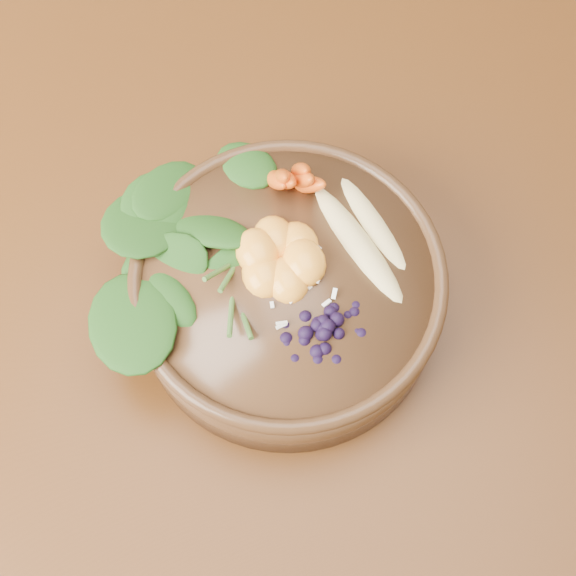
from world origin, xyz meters
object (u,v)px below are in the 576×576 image
dining_table (396,193)px  stoneware_bowl (288,292)px  kale_heap (212,233)px  carrot_cluster (298,164)px  mandarin_cluster (280,251)px  banana_halves (367,226)px  blueberry_pile (324,321)px

dining_table → stoneware_bowl: stoneware_bowl is taller
stoneware_bowl → kale_heap: kale_heap is taller
kale_heap → carrot_cluster: size_ratio=2.38×
kale_heap → mandarin_cluster: bearing=-29.4°
stoneware_bowl → banana_halves: 0.09m
stoneware_bowl → mandarin_cluster: size_ratio=3.15×
mandarin_cluster → blueberry_pile: blueberry_pile is taller
dining_table → kale_heap: bearing=-157.4°
kale_heap → banana_halves: kale_heap is taller
dining_table → stoneware_bowl: 0.25m
carrot_cluster → mandarin_cluster: size_ratio=0.87×
stoneware_bowl → carrot_cluster: (0.03, 0.08, 0.07)m
dining_table → carrot_cluster: 0.25m
stoneware_bowl → carrot_cluster: bearing=68.7°
banana_halves → mandarin_cluster: bearing=170.3°
dining_table → stoneware_bowl: bearing=-140.4°
stoneware_bowl → banana_halves: size_ratio=1.72×
kale_heap → carrot_cluster: (0.08, 0.04, 0.02)m
blueberry_pile → mandarin_cluster: bearing=103.1°
banana_halves → mandarin_cluster: 0.08m
stoneware_bowl → kale_heap: 0.09m
banana_halves → stoneware_bowl: bearing=-177.3°
stoneware_bowl → carrot_cluster: size_ratio=3.62×
dining_table → carrot_cluster: (-0.13, -0.06, 0.20)m
stoneware_bowl → kale_heap: size_ratio=1.53×
mandarin_cluster → blueberry_pile: 0.07m
mandarin_cluster → kale_heap: bearing=150.6°
stoneware_bowl → mandarin_cluster: mandarin_cluster is taller
stoneware_bowl → blueberry_pile: (0.01, -0.05, 0.06)m
carrot_cluster → banana_halves: 0.08m
stoneware_bowl → blueberry_pile: bearing=-74.8°
banana_halves → mandarin_cluster: (-0.08, -0.00, 0.00)m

